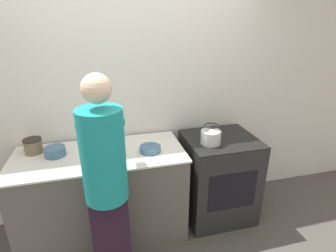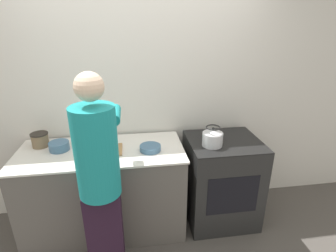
{
  "view_description": "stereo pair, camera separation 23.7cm",
  "coord_description": "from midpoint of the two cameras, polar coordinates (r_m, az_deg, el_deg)",
  "views": [
    {
      "loc": [
        -0.33,
        -1.9,
        2.03
      ],
      "look_at": [
        0.23,
        0.24,
        1.16
      ],
      "focal_mm": 28.0,
      "sensor_mm": 36.0,
      "label": 1
    },
    {
      "loc": [
        -0.1,
        -1.94,
        2.03
      ],
      "look_at": [
        0.23,
        0.24,
        1.16
      ],
      "focal_mm": 28.0,
      "sensor_mm": 36.0,
      "label": 2
    }
  ],
  "objects": [
    {
      "name": "bowl_prep",
      "position": [
        2.63,
        -25.82,
        -5.08
      ],
      "size": [
        0.18,
        0.18,
        0.08
      ],
      "color": "#426684",
      "rests_on": "counter"
    },
    {
      "name": "knife",
      "position": [
        2.53,
        -16.22,
        -5.16
      ],
      "size": [
        0.2,
        0.08,
        0.01
      ],
      "rotation": [
        0.0,
        0.0,
        -0.25
      ],
      "color": "silver",
      "rests_on": "cutting_board"
    },
    {
      "name": "person",
      "position": [
        2.03,
        -16.72,
        -11.51
      ],
      "size": [
        0.35,
        0.59,
        1.75
      ],
      "color": "black",
      "rests_on": "ground_plane"
    },
    {
      "name": "wall_back",
      "position": [
        2.77,
        -9.7,
        6.01
      ],
      "size": [
        8.0,
        0.05,
        2.6
      ],
      "color": "silver",
      "rests_on": "ground_plane"
    },
    {
      "name": "bowl_mixing",
      "position": [
        2.47,
        -6.66,
        -5.03
      ],
      "size": [
        0.2,
        0.2,
        0.05
      ],
      "color": "#426684",
      "rests_on": "counter"
    },
    {
      "name": "canister_jar",
      "position": [
        2.76,
        -29.54,
        -3.84
      ],
      "size": [
        0.16,
        0.16,
        0.14
      ],
      "color": "#756047",
      "rests_on": "counter"
    },
    {
      "name": "ground_plane",
      "position": [
        2.81,
        -6.24,
        -24.94
      ],
      "size": [
        12.0,
        12.0,
        0.0
      ],
      "primitive_type": "plane",
      "color": "#4C4742"
    },
    {
      "name": "kettle",
      "position": [
        2.54,
        6.7,
        -2.18
      ],
      "size": [
        0.2,
        0.2,
        0.19
      ],
      "color": "silver",
      "rests_on": "oven"
    },
    {
      "name": "oven",
      "position": [
        2.93,
        8.54,
        -11.01
      ],
      "size": [
        0.72,
        0.65,
        0.93
      ],
      "color": "black",
      "rests_on": "ground_plane"
    },
    {
      "name": "cutting_board",
      "position": [
        2.5,
        -16.04,
        -5.76
      ],
      "size": [
        0.28,
        0.24,
        0.02
      ],
      "color": "#A87A4C",
      "rests_on": "counter"
    },
    {
      "name": "counter",
      "position": [
        2.76,
        -16.27,
        -14.2
      ],
      "size": [
        1.56,
        0.7,
        0.91
      ],
      "color": "#5B5651",
      "rests_on": "ground_plane"
    }
  ]
}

